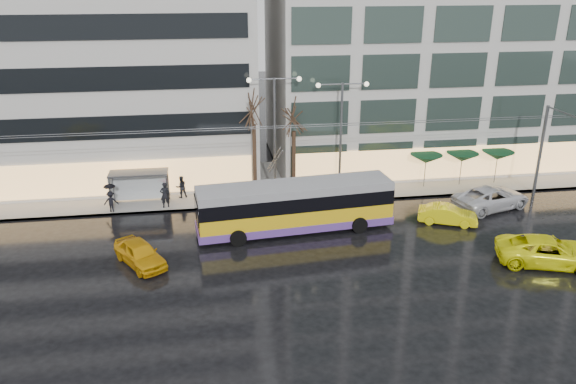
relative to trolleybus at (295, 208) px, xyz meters
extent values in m
plane|color=black|center=(-2.55, -4.67, -1.62)|extent=(140.00, 140.00, 0.00)
cube|color=gray|center=(-0.55, 9.33, -1.55)|extent=(80.00, 10.00, 0.15)
cube|color=slate|center=(-0.55, 4.38, -1.55)|extent=(80.00, 0.10, 0.15)
cube|color=#BCB9B4|center=(-18.55, 14.33, 9.53)|extent=(34.00, 14.00, 22.00)
cube|color=#BCB9B4|center=(16.45, 14.33, 11.03)|extent=(32.00, 14.00, 25.00)
cube|color=gold|center=(0.00, 0.00, -0.50)|extent=(12.99, 3.91, 1.60)
cube|color=#5E398F|center=(0.00, 0.00, -1.03)|extent=(13.04, 3.95, 0.53)
cube|color=black|center=(0.00, 0.00, 0.67)|extent=(13.02, 3.93, 0.96)
cube|color=gray|center=(0.00, 0.00, 1.42)|extent=(12.99, 3.91, 0.53)
cube|color=black|center=(6.40, 0.63, 0.51)|extent=(0.30, 2.45, 1.39)
cube|color=black|center=(-6.40, -0.63, 0.51)|extent=(0.30, 2.45, 1.39)
cylinder|color=black|center=(3.90, 1.72, -1.09)|extent=(1.10, 0.48, 1.07)
cylinder|color=black|center=(4.16, -0.93, -1.09)|extent=(1.10, 0.48, 1.07)
cylinder|color=black|center=(-4.16, 0.93, -1.09)|extent=(1.10, 0.48, 1.07)
cylinder|color=black|center=(-3.90, -1.72, -1.09)|extent=(1.10, 0.48, 1.07)
cylinder|color=#595B60|center=(-1.16, 0.90, 2.96)|extent=(0.45, 3.95, 2.80)
cylinder|color=#595B60|center=(-1.21, 1.43, 2.96)|extent=(0.45, 3.95, 2.80)
cylinder|color=#595B60|center=(19.45, 3.83, 1.88)|extent=(0.24, 0.24, 7.00)
cube|color=#595B60|center=(19.45, 1.33, 5.28)|extent=(0.10, 5.00, 0.10)
cylinder|color=#595B60|center=(-1.55, 1.08, 5.18)|extent=(42.00, 0.04, 0.04)
cylinder|color=#595B60|center=(-1.55, 1.58, 5.18)|extent=(42.00, 0.04, 0.04)
cube|color=#595B60|center=(-10.55, 5.83, 0.98)|extent=(4.20, 1.60, 0.12)
cube|color=silver|center=(-10.55, 6.53, -0.27)|extent=(4.00, 0.05, 2.20)
cube|color=white|center=(-12.60, 5.83, -0.27)|extent=(0.10, 1.40, 2.20)
cylinder|color=#595B60|center=(-12.55, 5.13, -0.27)|extent=(0.10, 0.10, 2.40)
cylinder|color=#595B60|center=(-12.55, 6.53, -0.27)|extent=(0.10, 0.10, 2.40)
cylinder|color=#595B60|center=(-8.55, 5.13, -0.27)|extent=(0.10, 0.10, 2.40)
cylinder|color=#595B60|center=(-8.55, 6.53, -0.27)|extent=(0.10, 0.10, 2.40)
cylinder|color=#595B60|center=(-0.55, 6.13, 3.03)|extent=(0.18, 0.18, 9.00)
cylinder|color=#595B60|center=(-1.45, 6.13, 7.43)|extent=(1.80, 0.10, 0.10)
cylinder|color=#595B60|center=(0.35, 6.13, 7.43)|extent=(1.80, 0.10, 0.10)
sphere|color=#FFF2CC|center=(-2.35, 6.13, 7.38)|extent=(0.36, 0.36, 0.36)
sphere|color=#FFF2CC|center=(1.25, 6.13, 7.38)|extent=(0.36, 0.36, 0.36)
cylinder|color=#595B60|center=(4.45, 6.13, 2.78)|extent=(0.18, 0.18, 8.50)
cylinder|color=#595B60|center=(3.55, 6.13, 6.93)|extent=(1.80, 0.10, 0.10)
cylinder|color=#595B60|center=(5.35, 6.13, 6.93)|extent=(1.80, 0.10, 0.10)
sphere|color=#FFF2CC|center=(2.65, 6.13, 6.88)|extent=(0.36, 0.36, 0.36)
sphere|color=#FFF2CC|center=(6.25, 6.13, 6.88)|extent=(0.36, 0.36, 0.36)
cylinder|color=black|center=(-2.05, 6.33, 1.33)|extent=(0.28, 0.28, 5.60)
cylinder|color=black|center=(0.95, 6.53, 0.98)|extent=(0.28, 0.28, 4.90)
cylinder|color=#595B60|center=(11.45, 6.33, -0.37)|extent=(0.06, 0.06, 2.20)
cone|color=#0F3A1E|center=(11.45, 6.33, 0.83)|extent=(2.50, 2.50, 0.70)
cylinder|color=#595B60|center=(14.45, 6.33, -0.37)|extent=(0.06, 0.06, 2.20)
cone|color=#0F3A1E|center=(14.45, 6.33, 0.83)|extent=(2.50, 2.50, 0.70)
cylinder|color=#595B60|center=(17.45, 6.33, -0.37)|extent=(0.06, 0.06, 2.20)
cone|color=#0F3A1E|center=(17.45, 6.33, 0.83)|extent=(2.50, 2.50, 0.70)
imported|color=#D7980B|center=(-9.75, -3.31, -0.89)|extent=(3.70, 4.53, 1.45)
imported|color=#FFEF0D|center=(10.51, -0.43, -0.97)|extent=(4.18, 2.80, 1.30)
imported|color=#F8F60D|center=(14.01, -6.75, -0.80)|extent=(6.43, 4.38, 1.64)
imported|color=silver|center=(14.78, 1.71, -0.81)|extent=(6.35, 4.27, 1.62)
imported|color=black|center=(-8.73, 4.97, -0.51)|extent=(0.79, 0.61, 1.92)
imported|color=#C54166|center=(-8.73, 4.97, 0.28)|extent=(1.16, 1.18, 0.88)
imported|color=black|center=(-7.64, 6.77, -0.62)|extent=(0.99, 0.87, 1.70)
imported|color=black|center=(-12.50, 4.73, -0.70)|extent=(1.02, 0.61, 1.54)
imported|color=black|center=(-12.50, 4.73, 0.28)|extent=(0.85, 0.85, 0.72)
camera|label=1|loc=(-5.45, -33.59, 14.43)|focal=35.00mm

